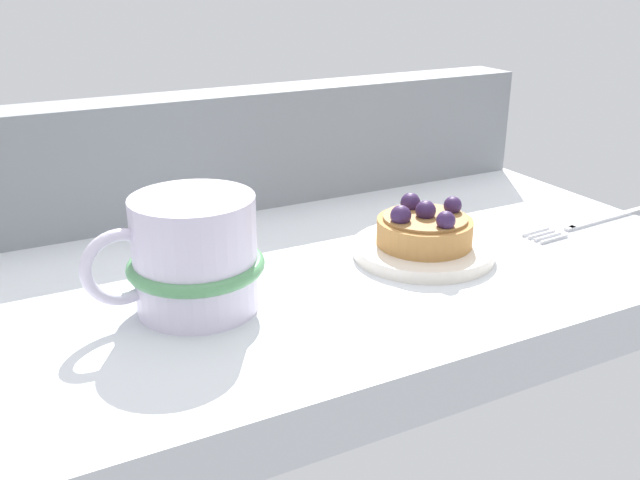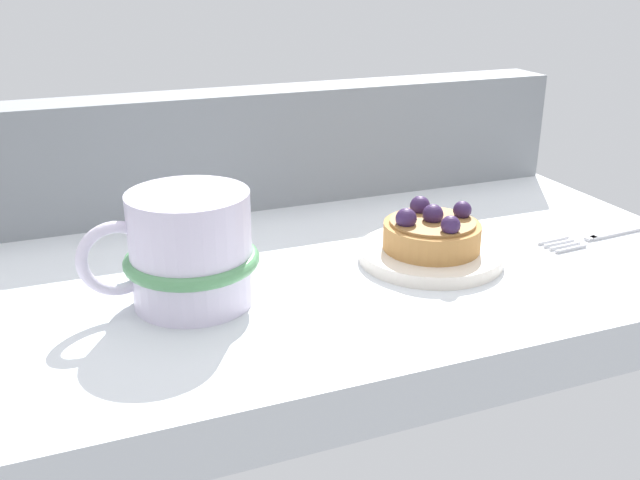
{
  "view_description": "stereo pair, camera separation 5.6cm",
  "coord_description": "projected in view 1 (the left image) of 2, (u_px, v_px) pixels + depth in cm",
  "views": [
    {
      "loc": [
        -27.37,
        -50.48,
        24.04
      ],
      "look_at": [
        -3.04,
        -4.28,
        3.41
      ],
      "focal_mm": 39.79,
      "sensor_mm": 36.0,
      "label": 1
    },
    {
      "loc": [
        -22.28,
        -52.82,
        24.04
      ],
      "look_at": [
        -3.04,
        -4.28,
        3.41
      ],
      "focal_mm": 39.79,
      "sensor_mm": 36.0,
      "label": 2
    }
  ],
  "objects": [
    {
      "name": "ground_plane",
      "position": [
        328.0,
        276.0,
        0.63
      ],
      "size": [
        65.16,
        38.99,
        4.21
      ],
      "primitive_type": "cube",
      "color": "silver"
    },
    {
      "name": "window_rail_back",
      "position": [
        252.0,
        147.0,
        0.74
      ],
      "size": [
        63.85,
        5.8,
        11.9
      ],
      "primitive_type": "cube",
      "color": "gray",
      "rests_on": "ground_plane"
    },
    {
      "name": "dessert_plate",
      "position": [
        423.0,
        250.0,
        0.62
      ],
      "size": [
        12.32,
        12.32,
        1.12
      ],
      "color": "silver",
      "rests_on": "ground_plane"
    },
    {
      "name": "raspberry_tart",
      "position": [
        424.0,
        228.0,
        0.61
      ],
      "size": [
        8.26,
        8.26,
        3.94
      ],
      "color": "#B77F42",
      "rests_on": "dessert_plate"
    },
    {
      "name": "coffee_mug",
      "position": [
        193.0,
        255.0,
        0.51
      ],
      "size": [
        13.2,
        10.05,
        8.61
      ],
      "color": "silver",
      "rests_on": "ground_plane"
    },
    {
      "name": "dessert_fork",
      "position": [
        594.0,
        221.0,
        0.69
      ],
      "size": [
        18.05,
        2.87,
        0.6
      ],
      "color": "#B7B7BC",
      "rests_on": "ground_plane"
    }
  ]
}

